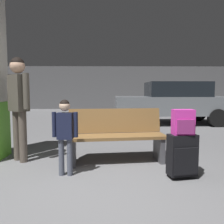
{
  "coord_description": "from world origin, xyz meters",
  "views": [
    {
      "loc": [
        0.12,
        -2.42,
        1.19
      ],
      "look_at": [
        0.18,
        1.3,
        0.85
      ],
      "focal_mm": 36.89,
      "sensor_mm": 36.0,
      "label": 1
    }
  ],
  "objects_px": {
    "suitcase": "(182,155)",
    "adult": "(19,98)",
    "bench": "(117,136)",
    "child": "(65,129)",
    "backpack_bright": "(183,122)",
    "parked_car_near": "(173,102)"
  },
  "relations": [
    {
      "from": "suitcase",
      "to": "child",
      "type": "distance_m",
      "value": 1.65
    },
    {
      "from": "child",
      "to": "suitcase",
      "type": "bearing_deg",
      "value": -4.6
    },
    {
      "from": "bench",
      "to": "child",
      "type": "xyz_separation_m",
      "value": [
        -0.74,
        -0.64,
        0.22
      ]
    },
    {
      "from": "bench",
      "to": "child",
      "type": "relative_size",
      "value": 1.54
    },
    {
      "from": "bench",
      "to": "suitcase",
      "type": "height_order",
      "value": "bench"
    },
    {
      "from": "adult",
      "to": "bench",
      "type": "bearing_deg",
      "value": -1.82
    },
    {
      "from": "bench",
      "to": "adult",
      "type": "xyz_separation_m",
      "value": [
        -1.64,
        0.05,
        0.64
      ]
    },
    {
      "from": "backpack_bright",
      "to": "adult",
      "type": "relative_size",
      "value": 0.19
    },
    {
      "from": "suitcase",
      "to": "child",
      "type": "bearing_deg",
      "value": 175.4
    },
    {
      "from": "bench",
      "to": "adult",
      "type": "distance_m",
      "value": 1.76
    },
    {
      "from": "suitcase",
      "to": "adult",
      "type": "bearing_deg",
      "value": 161.93
    },
    {
      "from": "backpack_bright",
      "to": "suitcase",
      "type": "bearing_deg",
      "value": 36.47
    },
    {
      "from": "bench",
      "to": "child",
      "type": "height_order",
      "value": "child"
    },
    {
      "from": "adult",
      "to": "parked_car_near",
      "type": "distance_m",
      "value": 5.9
    },
    {
      "from": "backpack_bright",
      "to": "parked_car_near",
      "type": "distance_m",
      "value": 5.44
    },
    {
      "from": "backpack_bright",
      "to": "parked_car_near",
      "type": "xyz_separation_m",
      "value": [
        1.34,
        5.28,
        0.03
      ]
    },
    {
      "from": "child",
      "to": "bench",
      "type": "bearing_deg",
      "value": 40.59
    },
    {
      "from": "suitcase",
      "to": "child",
      "type": "relative_size",
      "value": 0.56
    },
    {
      "from": "bench",
      "to": "backpack_bright",
      "type": "relative_size",
      "value": 4.85
    },
    {
      "from": "backpack_bright",
      "to": "parked_car_near",
      "type": "relative_size",
      "value": 0.08
    },
    {
      "from": "suitcase",
      "to": "child",
      "type": "height_order",
      "value": "child"
    },
    {
      "from": "backpack_bright",
      "to": "parked_car_near",
      "type": "bearing_deg",
      "value": 75.75
    }
  ]
}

